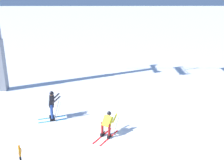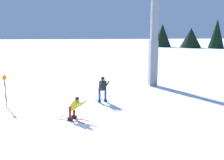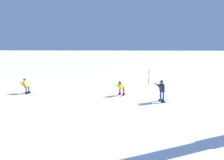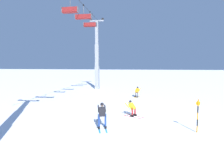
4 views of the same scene
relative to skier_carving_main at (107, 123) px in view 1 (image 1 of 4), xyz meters
The scene contains 3 objects.
ground_plane 1.34m from the skier_carving_main, 120.80° to the right, with size 260.00×260.00×0.00m, color white.
skier_carving_main is the anchor object (origin of this frame).
skier_distant_uphill 3.75m from the skier_carving_main, 149.83° to the left, with size 1.70×0.98×1.80m.
Camera 1 is at (0.66, -11.16, 7.18)m, focal length 42.08 mm.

